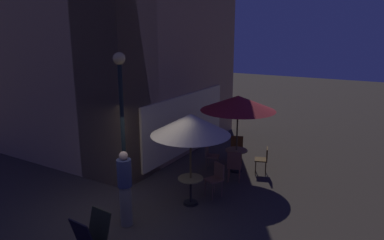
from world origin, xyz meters
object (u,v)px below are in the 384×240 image
Objects in this scene: street_lamp_near_corner at (122,110)px; patio_umbrella_1 at (238,103)px; cafe_table_1 at (236,156)px; patio_umbrella_0 at (191,125)px; cafe_chair_4 at (210,153)px; cafe_chair_2 at (264,158)px; cafe_table_0 at (191,186)px; patron_standing_0 at (125,188)px; cafe_chair_1 at (234,164)px; cafe_chair_3 at (237,147)px; menu_sandwich_board at (92,235)px; cafe_chair_0 at (216,176)px.

street_lamp_near_corner is 1.59× the size of patio_umbrella_1.
patio_umbrella_1 is at bearing -19.22° from street_lamp_near_corner.
cafe_table_1 is 3.16m from patio_umbrella_0.
street_lamp_near_corner is at bearing -113.05° from cafe_chair_4.
cafe_chair_2 is 0.92× the size of cafe_chair_4.
cafe_table_0 reaches higher than cafe_table_1.
patron_standing_0 is at bearing 154.74° from cafe_table_0.
cafe_chair_3 is at bearing 1.63° from cafe_chair_1.
patio_umbrella_1 reaches higher than cafe_table_1.
cafe_table_1 is at bearing -0.00° from cafe_chair_3.
street_lamp_near_corner reaches higher than cafe_table_1.
street_lamp_near_corner is 5.21m from cafe_chair_3.
cafe_chair_4 is at bearing -7.63° from street_lamp_near_corner.
street_lamp_near_corner is 2.18× the size of patron_standing_0.
menu_sandwich_board is 0.94× the size of cafe_chair_4.
street_lamp_near_corner is at bearing 43.38° from cafe_chair_2.
cafe_chair_2 is (2.97, -0.97, -1.66)m from patio_umbrella_0.
street_lamp_near_corner reaches higher than menu_sandwich_board.
street_lamp_near_corner is 1.75m from patio_umbrella_0.
street_lamp_near_corner is 1.84m from patron_standing_0.
cafe_table_1 is 0.85m from cafe_chair_1.
cafe_chair_0 is 2.73m from patron_standing_0.
patio_umbrella_0 reaches higher than cafe_chair_1.
cafe_table_1 is 0.78× the size of cafe_chair_0.
cafe_chair_2 is at bearing -46.12° from cafe_chair_1.
patio_umbrella_0 reaches higher than patron_standing_0.
cafe_chair_4 is (-0.24, 0.86, 0.01)m from cafe_table_1.
cafe_chair_2 is (1.09, -0.55, -0.04)m from cafe_chair_1.
patio_umbrella_0 is at bearing 53.00° from cafe_chair_2.
cafe_chair_0 is at bearing -9.43° from patron_standing_0.
street_lamp_near_corner is 4.12× the size of cafe_chair_1.
cafe_chair_4 is (2.45, 0.72, -1.64)m from patio_umbrella_0.
cafe_table_1 is (5.61, -0.76, 0.08)m from menu_sandwich_board.
patron_standing_0 is at bearing 168.00° from cafe_table_1.
patio_umbrella_0 is 2.60× the size of cafe_chair_0.
patron_standing_0 is at bearing 154.74° from patio_umbrella_0.
cafe_chair_1 is 1.22m from cafe_chair_2.
cafe_chair_3 is (6.39, -0.43, 0.10)m from menu_sandwich_board.
street_lamp_near_corner is 4.64× the size of cafe_chair_2.
patron_standing_0 reaches higher than cafe_chair_2.
cafe_chair_4 is (2.45, 0.72, 0.03)m from cafe_table_0.
menu_sandwich_board is 2.98m from cafe_table_0.
cafe_chair_3 reaches higher than menu_sandwich_board.
cafe_chair_2 is (4.15, -2.18, -2.13)m from street_lamp_near_corner.
cafe_chair_4 is (-0.24, 0.86, -1.74)m from patio_umbrella_1.
menu_sandwich_board is at bearing 10.16° from cafe_chair_0.
patio_umbrella_1 is 1.96m from cafe_chair_2.
cafe_chair_4 reaches higher than cafe_chair_3.
cafe_table_1 is 0.85m from cafe_chair_3.
patron_standing_0 is (-4.35, 0.93, -1.35)m from patio_umbrella_1.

